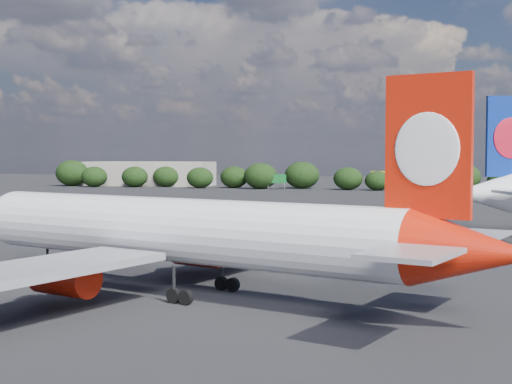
# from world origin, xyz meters

# --- Properties ---
(ground) EXTENTS (500.00, 500.00, 0.00)m
(ground) POSITION_xyz_m (0.00, 60.00, 0.00)
(ground) COLOR black
(ground) RESTS_ON ground
(qantas_airliner) EXTENTS (45.13, 43.35, 15.11)m
(qantas_airliner) POSITION_xyz_m (10.01, 17.88, 4.60)
(qantas_airliner) COLOR white
(qantas_airliner) RESTS_ON ground
(terminal_building) EXTENTS (42.00, 16.00, 8.00)m
(terminal_building) POSITION_xyz_m (-65.00, 192.00, 4.00)
(terminal_building) COLOR gray
(terminal_building) RESTS_ON ground
(highway_sign) EXTENTS (6.00, 0.30, 4.50)m
(highway_sign) POSITION_xyz_m (-18.00, 176.00, 3.13)
(highway_sign) COLOR #136324
(highway_sign) RESTS_ON ground
(billboard_yellow) EXTENTS (5.00, 0.30, 5.50)m
(billboard_yellow) POSITION_xyz_m (12.00, 182.00, 3.87)
(billboard_yellow) COLOR yellow
(billboard_yellow) RESTS_ON ground
(horizon_treeline) EXTENTS (203.04, 15.66, 8.56)m
(horizon_treeline) POSITION_xyz_m (2.29, 179.29, 3.63)
(horizon_treeline) COLOR black
(horizon_treeline) RESTS_ON ground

